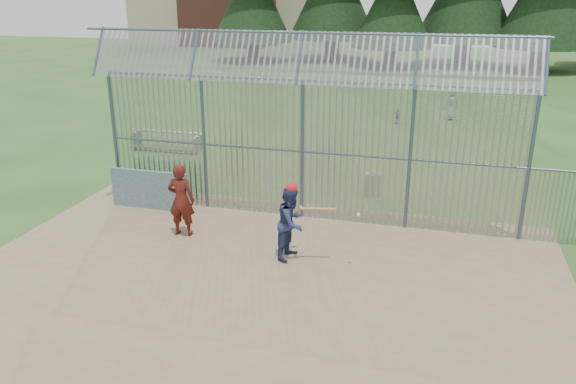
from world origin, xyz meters
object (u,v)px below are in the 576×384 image
(dugout_wall, at_px, (150,190))
(trash_can, at_px, (373,184))
(onlooker, at_px, (181,200))
(bleacher, at_px, (167,141))
(batter, at_px, (291,223))

(dugout_wall, distance_m, trash_can, 7.05)
(onlooker, distance_m, bleacher, 8.91)
(dugout_wall, xyz_separation_m, batter, (5.01, -2.05, 0.32))
(dugout_wall, height_order, onlooker, onlooker)
(dugout_wall, distance_m, batter, 5.42)
(dugout_wall, relative_size, bleacher, 0.83)
(dugout_wall, height_order, bleacher, dugout_wall)
(batter, relative_size, bleacher, 0.61)
(dugout_wall, xyz_separation_m, bleacher, (-2.61, 6.19, -0.21))
(dugout_wall, relative_size, trash_can, 3.05)
(onlooker, bearing_deg, dugout_wall, -43.93)
(dugout_wall, height_order, batter, batter)
(trash_can, xyz_separation_m, bleacher, (-8.97, 3.18, 0.03))
(trash_can, bearing_deg, onlooker, -135.15)
(bleacher, bearing_deg, trash_can, -19.51)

